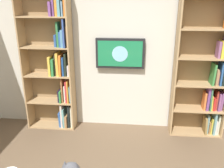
{
  "coord_description": "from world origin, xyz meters",
  "views": [
    {
      "loc": [
        -0.19,
        1.42,
        2.01
      ],
      "look_at": [
        0.06,
        -1.08,
        1.12
      ],
      "focal_mm": 37.92,
      "sensor_mm": 36.0,
      "label": 1
    }
  ],
  "objects": [
    {
      "name": "wall_back",
      "position": [
        0.0,
        -2.23,
        1.35
      ],
      "size": [
        4.52,
        0.06,
        2.7
      ],
      "primitive_type": "cube",
      "color": "beige",
      "rests_on": "ground"
    },
    {
      "name": "bookshelf_left",
      "position": [
        -1.26,
        -2.06,
        0.98
      ],
      "size": [
        0.79,
        0.28,
        2.06
      ],
      "color": "tan",
      "rests_on": "ground"
    },
    {
      "name": "bookshelf_right",
      "position": [
        1.07,
        -2.06,
        1.07
      ],
      "size": [
        0.77,
        0.28,
        2.24
      ],
      "color": "tan",
      "rests_on": "ground"
    },
    {
      "name": "wall_mounted_tv",
      "position": [
        0.05,
        -2.15,
        1.25
      ],
      "size": [
        0.75,
        0.07,
        0.46
      ],
      "color": "black"
    }
  ]
}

